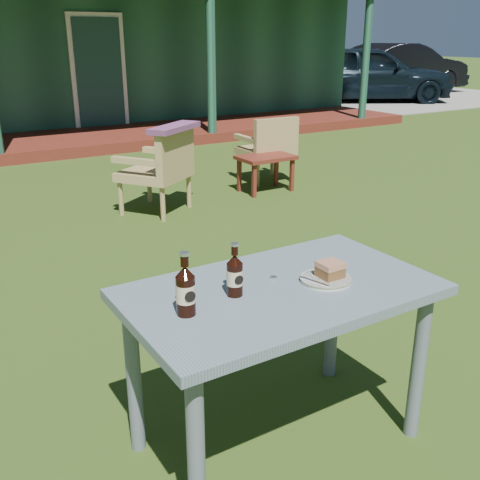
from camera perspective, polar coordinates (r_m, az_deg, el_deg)
ground at (r=3.77m, az=-10.52°, el=-5.98°), size 80.00×80.00×0.00m
gravel_strip at (r=16.60m, az=13.52°, el=13.87°), size 9.00×6.00×0.02m
car_near at (r=15.56m, az=12.89°, el=16.18°), size 4.51×3.58×1.44m
car_far at (r=18.00m, az=15.98°, el=16.38°), size 4.40×1.60×1.44m
cafe_table at (r=2.22m, az=4.12°, el=-7.16°), size 1.20×0.70×0.72m
plate at (r=2.24m, az=8.68°, el=-3.93°), size 0.20×0.20×0.01m
cake_slice at (r=2.24m, az=9.15°, el=-2.96°), size 0.09×0.09×0.06m
fork at (r=2.19m, az=7.56°, el=-4.21°), size 0.05×0.14×0.00m
cola_bottle_near at (r=2.07m, az=-0.54°, el=-3.55°), size 0.06×0.06×0.21m
cola_bottle_far at (r=1.93m, az=-5.55°, el=-5.08°), size 0.07×0.07×0.23m
bottle_cap at (r=2.24m, az=3.42°, el=-3.83°), size 0.03×0.03×0.01m
armchair_left at (r=5.47m, az=-8.00°, el=7.41°), size 0.81×0.80×0.81m
armchair_right at (r=6.62m, az=2.96°, el=9.55°), size 0.59×0.55×0.76m
floral_throw at (r=5.32m, az=-6.67°, el=11.26°), size 0.65×0.54×0.05m
side_table at (r=6.22m, az=2.64°, el=8.03°), size 0.60×0.40×0.40m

